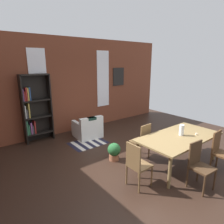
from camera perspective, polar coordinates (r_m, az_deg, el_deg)
name	(u,v)px	position (r m, az deg, el deg)	size (l,w,h in m)	color
ground_plane	(145,167)	(4.98, 9.49, -15.52)	(9.23, 9.23, 0.00)	black
back_wall_brick	(74,86)	(7.15, -11.14, 7.58)	(8.10, 0.12, 3.28)	brown
window_pane_0	(39,83)	(6.60, -20.61, 7.79)	(0.55, 0.02, 2.13)	white
window_pane_1	(103,79)	(7.72, -2.65, 9.56)	(0.55, 0.02, 2.13)	white
dining_table	(179,139)	(5.00, 19.02, -7.36)	(2.11, 1.08, 0.75)	olive
vase_on_table	(182,130)	(4.98, 19.63, -5.00)	(0.11, 0.11, 0.27)	silver
tealight_candle_0	(196,134)	(5.17, 23.40, -5.93)	(0.04, 0.04, 0.05)	silver
dining_chair_far_left	(142,140)	(5.14, 8.71, -8.09)	(0.43, 0.43, 0.95)	brown
dining_chair_near_right	(220,151)	(5.14, 29.07, -9.86)	(0.41, 0.41, 0.95)	#51341C
dining_chair_near_left	(199,164)	(4.35, 24.05, -13.65)	(0.43, 0.43, 0.95)	#3E2919
dining_chair_head_left	(137,164)	(4.03, 7.30, -14.72)	(0.40, 0.40, 0.95)	brown
bookshelf_tall	(35,109)	(6.49, -21.61, 0.74)	(0.87, 0.29, 2.11)	black
armchair_white	(88,129)	(6.62, -7.07, -4.93)	(0.86, 0.86, 0.75)	white
potted_plant_by_shelf	(114,151)	(5.11, 0.60, -11.33)	(0.33, 0.33, 0.46)	#9E6042
striped_rug	(88,143)	(6.22, -6.96, -8.95)	(1.10, 0.79, 0.01)	#1E1E33
framed_picture	(118,77)	(8.20, 1.89, 10.26)	(0.56, 0.03, 0.72)	black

